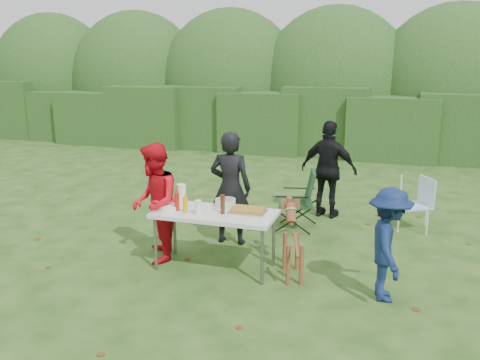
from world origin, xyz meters
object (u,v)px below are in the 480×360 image
(beer_bottle, at_px, (223,204))
(paper_towel_roll, at_px, (181,194))
(person_red_jacket, at_px, (155,203))
(ketchup_bottle, at_px, (177,202))
(person_black_puffy, at_px, (329,170))
(lawn_chair, at_px, (414,204))
(folding_table, at_px, (215,216))
(child, at_px, (389,245))
(camping_chair, at_px, (295,200))
(mustard_bottle, at_px, (185,205))
(dog, at_px, (293,244))
(person_cook, at_px, (230,188))

(beer_bottle, xyz_separation_m, paper_towel_roll, (-0.64, 0.23, 0.01))
(person_red_jacket, height_order, beer_bottle, person_red_jacket)
(ketchup_bottle, bearing_deg, person_black_puffy, 59.97)
(lawn_chair, bearing_deg, beer_bottle, 15.13)
(paper_towel_roll, bearing_deg, folding_table, -20.00)
(person_red_jacket, bearing_deg, child, 60.90)
(person_red_jacket, xyz_separation_m, child, (2.90, -0.24, -0.14))
(folding_table, distance_m, camping_chair, 1.88)
(folding_table, height_order, mustard_bottle, mustard_bottle)
(person_red_jacket, relative_size, dog, 1.76)
(camping_chair, distance_m, lawn_chair, 1.80)
(folding_table, relative_size, paper_towel_roll, 5.77)
(person_cook, height_order, beer_bottle, person_cook)
(dog, distance_m, lawn_chair, 2.65)
(child, bearing_deg, ketchup_bottle, 77.51)
(person_red_jacket, relative_size, ketchup_bottle, 7.01)
(person_cook, relative_size, dog, 1.83)
(person_black_puffy, relative_size, ketchup_bottle, 7.24)
(lawn_chair, relative_size, paper_towel_roll, 3.13)
(child, xyz_separation_m, camping_chair, (-1.41, 1.95, -0.16))
(child, relative_size, beer_bottle, 5.24)
(person_black_puffy, xyz_separation_m, ketchup_bottle, (-1.51, -2.61, 0.05))
(dog, bearing_deg, lawn_chair, -49.75)
(person_red_jacket, height_order, ketchup_bottle, person_red_jacket)
(child, bearing_deg, mustard_bottle, 78.82)
(mustard_bottle, relative_size, ketchup_bottle, 0.91)
(person_black_puffy, bearing_deg, dog, 100.81)
(person_black_puffy, bearing_deg, lawn_chair, -177.70)
(child, distance_m, mustard_bottle, 2.40)
(person_black_puffy, xyz_separation_m, beer_bottle, (-0.93, -2.56, 0.06))
(person_red_jacket, height_order, mustard_bottle, person_red_jacket)
(child, relative_size, ketchup_bottle, 5.72)
(person_cook, relative_size, ketchup_bottle, 7.30)
(lawn_chair, distance_m, ketchup_bottle, 3.73)
(dog, bearing_deg, person_cook, 33.37)
(mustard_bottle, relative_size, beer_bottle, 0.83)
(person_red_jacket, bearing_deg, mustard_bottle, 46.04)
(folding_table, relative_size, person_black_puffy, 0.94)
(folding_table, relative_size, beer_bottle, 6.25)
(person_cook, xyz_separation_m, person_black_puffy, (1.15, 1.61, -0.01))
(mustard_bottle, xyz_separation_m, beer_bottle, (0.44, 0.11, 0.02))
(ketchup_bottle, distance_m, beer_bottle, 0.58)
(person_cook, bearing_deg, person_black_puffy, -127.28)
(person_cook, distance_m, child, 2.45)
(folding_table, distance_m, lawn_chair, 3.31)
(person_cook, relative_size, lawn_chair, 1.97)
(person_cook, bearing_deg, child, 150.91)
(mustard_bottle, height_order, paper_towel_roll, paper_towel_roll)
(folding_table, distance_m, person_cook, 0.93)
(child, relative_size, paper_towel_roll, 4.84)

